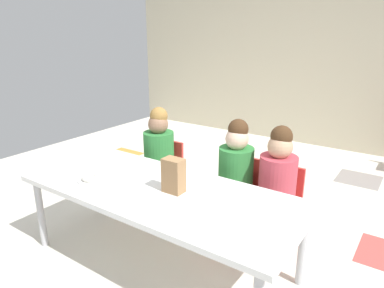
{
  "coord_description": "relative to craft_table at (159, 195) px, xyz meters",
  "views": [
    {
      "loc": [
        1.38,
        -2.09,
        1.51
      ],
      "look_at": [
        0.13,
        -0.28,
        0.81
      ],
      "focal_mm": 32.54,
      "sensor_mm": 36.0,
      "label": 1
    }
  ],
  "objects": [
    {
      "name": "donut_powdered_on_plate",
      "position": [
        -0.46,
        -0.17,
        0.07
      ],
      "size": [
        0.12,
        0.12,
        0.03
      ],
      "primitive_type": "torus",
      "color": "white",
      "rests_on": "craft_table"
    },
    {
      "name": "paper_bag_brown",
      "position": [
        0.11,
        0.02,
        0.15
      ],
      "size": [
        0.13,
        0.09,
        0.22
      ],
      "primitive_type": "cube",
      "color": "#9E754C",
      "rests_on": "craft_table"
    },
    {
      "name": "paper_plate_near_edge",
      "position": [
        -0.46,
        -0.17,
        0.05
      ],
      "size": [
        0.18,
        0.18,
        0.01
      ],
      "primitive_type": "cylinder",
      "color": "white",
      "rests_on": "craft_table"
    },
    {
      "name": "seated_child_far_right",
      "position": [
        0.56,
        0.62,
        0.04
      ],
      "size": [
        0.34,
        0.34,
        0.92
      ],
      "color": "red",
      "rests_on": "ground_plane"
    },
    {
      "name": "seated_child_near_camera",
      "position": [
        -0.51,
        0.62,
        0.04
      ],
      "size": [
        0.32,
        0.32,
        0.92
      ],
      "color": "red",
      "rests_on": "ground_plane"
    },
    {
      "name": "back_wall",
      "position": [
        -0.05,
        3.33,
        0.77
      ],
      "size": [
        5.85,
        0.1,
        2.57
      ],
      "primitive_type": "cube",
      "color": "beige",
      "rests_on": "ground_plane"
    },
    {
      "name": "seated_child_middle_seat",
      "position": [
        0.23,
        0.62,
        0.04
      ],
      "size": [
        0.32,
        0.32,
        0.92
      ],
      "color": "red",
      "rests_on": "ground_plane"
    },
    {
      "name": "craft_table",
      "position": [
        0.0,
        0.0,
        0.0
      ],
      "size": [
        1.86,
        0.78,
        0.56
      ],
      "color": "white",
      "rests_on": "ground_plane"
    },
    {
      "name": "ground_plane",
      "position": [
        -0.05,
        0.53,
        -0.53
      ],
      "size": [
        5.85,
        5.6,
        0.02
      ],
      "color": "silver"
    }
  ]
}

